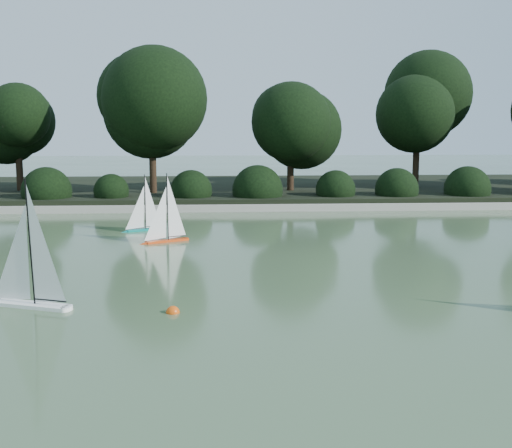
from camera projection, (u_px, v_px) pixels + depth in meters
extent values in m
plane|color=#3A5432|center=(315.00, 309.00, 7.83)|extent=(80.00, 80.00, 0.00)
cube|color=gray|center=(263.00, 208.00, 16.69)|extent=(40.00, 0.35, 0.18)
cube|color=black|center=(254.00, 190.00, 20.63)|extent=(40.00, 8.00, 0.30)
cylinder|color=black|center=(20.00, 178.00, 18.94)|extent=(0.20, 0.20, 1.37)
sphere|color=black|center=(17.00, 120.00, 18.68)|extent=(2.24, 2.24, 2.24)
cylinder|color=black|center=(153.00, 174.00, 18.27)|extent=(0.20, 0.20, 1.66)
sphere|color=black|center=(151.00, 102.00, 17.96)|extent=(2.66, 2.66, 2.66)
cylinder|color=black|center=(290.00, 179.00, 19.04)|extent=(0.20, 0.20, 1.26)
sphere|color=black|center=(291.00, 126.00, 18.80)|extent=(2.10, 2.10, 2.10)
cylinder|color=black|center=(416.00, 169.00, 19.93)|extent=(0.20, 0.20, 1.73)
sphere|color=black|center=(418.00, 100.00, 19.61)|extent=(2.80, 2.80, 2.80)
sphere|color=black|center=(37.00, 192.00, 17.16)|extent=(1.10, 1.10, 1.10)
sphere|color=black|center=(112.00, 191.00, 17.28)|extent=(1.10, 1.10, 1.10)
sphere|color=black|center=(187.00, 191.00, 17.40)|extent=(1.10, 1.10, 1.10)
sphere|color=black|center=(260.00, 190.00, 17.52)|extent=(1.10, 1.10, 1.10)
sphere|color=black|center=(333.00, 190.00, 17.64)|extent=(1.10, 1.10, 1.10)
sphere|color=black|center=(404.00, 190.00, 17.76)|extent=(1.10, 1.10, 1.10)
sphere|color=black|center=(474.00, 189.00, 17.88)|extent=(1.10, 1.10, 1.10)
cube|color=white|center=(32.00, 303.00, 7.89)|extent=(1.00, 0.54, 0.10)
cylinder|color=white|center=(67.00, 307.00, 7.74)|extent=(0.15, 0.15, 0.10)
cylinder|color=black|center=(31.00, 238.00, 7.75)|extent=(0.03, 0.03, 1.55)
cylinder|color=black|center=(50.00, 296.00, 7.79)|extent=(0.43, 0.18, 0.02)
cube|color=#DF4211|center=(167.00, 240.00, 12.30)|extent=(0.81, 0.53, 0.08)
cone|color=#DF4211|center=(143.00, 242.00, 12.05)|extent=(0.22, 0.22, 0.16)
cylinder|color=#DF4211|center=(186.00, 238.00, 12.51)|extent=(0.13, 0.13, 0.08)
cylinder|color=black|center=(168.00, 204.00, 12.22)|extent=(0.02, 0.02, 1.28)
cylinder|color=black|center=(177.00, 234.00, 12.40)|extent=(0.34, 0.19, 0.01)
cube|color=#088076|center=(144.00, 229.00, 13.61)|extent=(0.74, 0.45, 0.07)
cone|color=#088076|center=(124.00, 230.00, 13.40)|extent=(0.20, 0.20, 0.15)
cylinder|color=#088076|center=(161.00, 228.00, 13.79)|extent=(0.12, 0.12, 0.07)
cylinder|color=black|center=(145.00, 200.00, 13.53)|extent=(0.02, 0.02, 1.16)
cylinder|color=black|center=(153.00, 224.00, 13.69)|extent=(0.32, 0.16, 0.01)
sphere|color=#DD4C0B|center=(173.00, 313.00, 7.66)|extent=(0.17, 0.17, 0.17)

